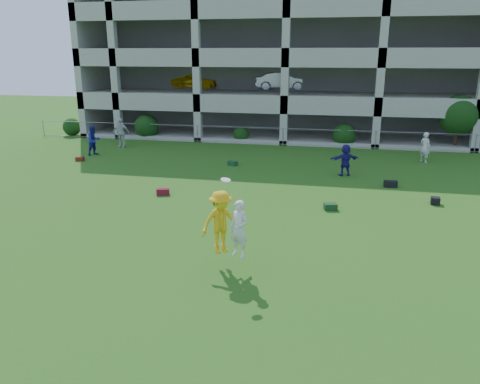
% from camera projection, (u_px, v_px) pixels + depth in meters
% --- Properties ---
extents(ground, '(100.00, 100.00, 0.00)m').
position_uv_depth(ground, '(205.00, 265.00, 13.73)').
color(ground, '#235114').
rests_on(ground, ground).
extents(bystander_a, '(0.98, 1.06, 1.77)m').
position_uv_depth(bystander_a, '(94.00, 141.00, 28.38)').
color(bystander_a, navy).
rests_on(bystander_a, ground).
extents(bystander_b, '(1.15, 0.55, 1.91)m').
position_uv_depth(bystander_b, '(121.00, 133.00, 30.79)').
color(bystander_b, silver).
rests_on(bystander_b, ground).
extents(bystander_d, '(1.56, 1.03, 1.61)m').
position_uv_depth(bystander_d, '(345.00, 160.00, 23.57)').
color(bystander_d, navy).
rests_on(bystander_d, ground).
extents(bystander_e, '(0.75, 0.73, 1.73)m').
position_uv_depth(bystander_e, '(425.00, 147.00, 26.44)').
color(bystander_e, silver).
rests_on(bystander_e, ground).
extents(bag_red_a, '(0.62, 0.46, 0.28)m').
position_uv_depth(bag_red_a, '(163.00, 192.00, 20.51)').
color(bag_red_a, '#550E1A').
rests_on(bag_red_a, ground).
extents(bag_green_c, '(0.57, 0.47, 0.26)m').
position_uv_depth(bag_green_c, '(330.00, 207.00, 18.56)').
color(bag_green_c, '#163613').
rests_on(bag_green_c, ground).
extents(crate_d, '(0.38, 0.38, 0.30)m').
position_uv_depth(crate_d, '(435.00, 201.00, 19.22)').
color(crate_d, black).
rests_on(crate_d, ground).
extents(bag_black_e, '(0.62, 0.33, 0.30)m').
position_uv_depth(bag_black_e, '(390.00, 184.00, 21.71)').
color(bag_black_e, black).
rests_on(bag_black_e, ground).
extents(bag_red_f, '(0.48, 0.33, 0.24)m').
position_uv_depth(bag_red_f, '(80.00, 159.00, 26.98)').
color(bag_red_f, '#5C1D0F').
rests_on(bag_red_f, ground).
extents(bag_green_g, '(0.58, 0.49, 0.25)m').
position_uv_depth(bag_green_g, '(233.00, 163.00, 25.90)').
color(bag_green_g, '#133616').
rests_on(bag_green_g, ground).
extents(frisbee_contest, '(1.64, 1.30, 2.33)m').
position_uv_depth(frisbee_contest, '(224.00, 223.00, 13.23)').
color(frisbee_contest, yellow).
rests_on(frisbee_contest, ground).
extents(parking_garage, '(30.00, 14.00, 12.00)m').
position_uv_depth(parking_garage, '(297.00, 53.00, 38.00)').
color(parking_garage, '#9E998C').
rests_on(parking_garage, ground).
extents(fence, '(36.06, 0.06, 1.20)m').
position_uv_depth(fence, '(283.00, 136.00, 31.38)').
color(fence, gray).
rests_on(fence, ground).
extents(shrub_row, '(34.38, 2.52, 3.50)m').
position_uv_depth(shrub_row, '(354.00, 124.00, 30.87)').
color(shrub_row, '#163D11').
rests_on(shrub_row, ground).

